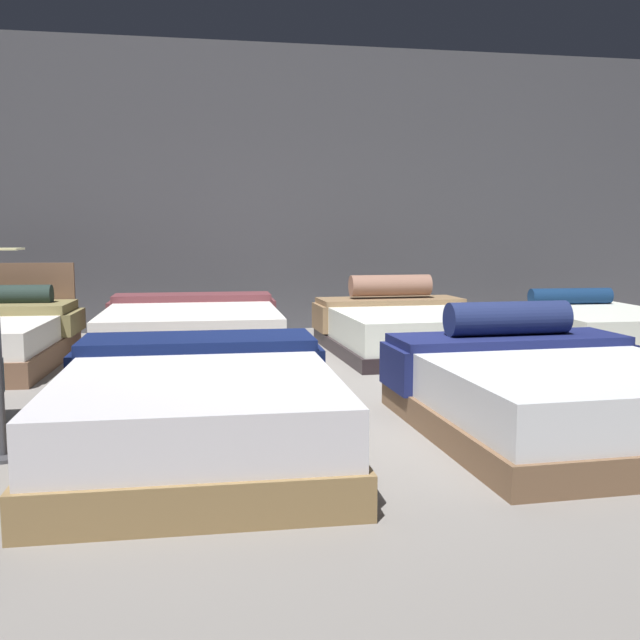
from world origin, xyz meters
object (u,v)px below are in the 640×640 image
bed_6 (409,329)px  bed_7 (600,328)px  bed_1 (198,409)px  bed_5 (192,333)px  bed_2 (555,393)px

bed_6 → bed_7: size_ratio=1.08×
bed_1 → bed_7: size_ratio=1.10×
bed_5 → bed_6: bearing=2.4°
bed_1 → bed_7: bed_7 is taller
bed_5 → bed_6: (2.18, 0.06, -0.02)m
bed_7 → bed_2: bearing=-123.8°
bed_5 → bed_6: bed_6 is taller
bed_5 → bed_7: bearing=0.9°
bed_6 → bed_7: bearing=-3.5°
bed_2 → bed_5: size_ratio=0.94×
bed_5 → bed_1: bearing=-88.3°
bed_6 → bed_5: bearing=179.6°
bed_5 → bed_6: size_ratio=1.01×
bed_5 → bed_7: 4.27m
bed_1 → bed_7: 5.20m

